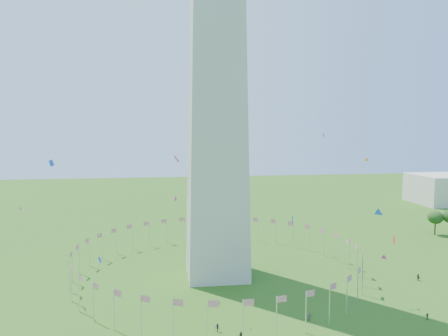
{
  "coord_description": "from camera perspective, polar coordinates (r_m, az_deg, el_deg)",
  "views": [
    {
      "loc": [
        -15.66,
        -71.12,
        42.71
      ],
      "look_at": [
        -0.14,
        35.0,
        32.52
      ],
      "focal_mm": 35.0,
      "sensor_mm": 36.0,
      "label": 1
    }
  ],
  "objects": [
    {
      "name": "flag_ring",
      "position": [
        127.97,
        -0.93,
        -11.95
      ],
      "size": [
        80.24,
        80.24,
        9.0
      ],
      "color": "silver",
      "rests_on": "ground"
    },
    {
      "name": "kites_aloft",
      "position": [
        102.26,
        6.7,
        -5.1
      ],
      "size": [
        112.25,
        80.73,
        33.39
      ],
      "color": "blue",
      "rests_on": "ground"
    }
  ]
}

